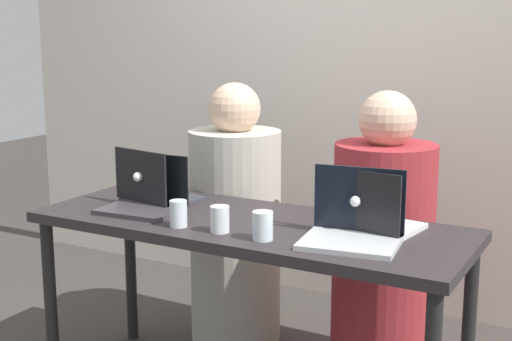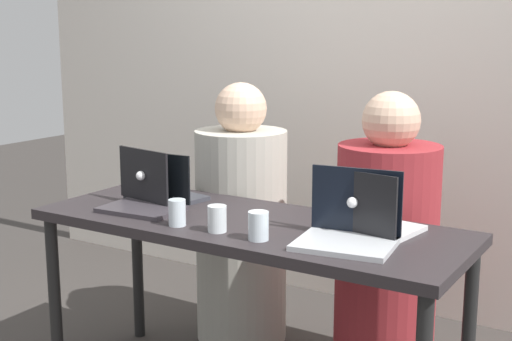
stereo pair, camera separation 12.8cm
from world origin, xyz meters
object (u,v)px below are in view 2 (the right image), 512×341
(person_on_right, at_px, (386,253))
(water_glass_center, at_px, (217,220))
(water_glass_left, at_px, (177,214))
(laptop_back_left, at_px, (159,190))
(laptop_front_left, at_px, (147,197))
(water_glass_right, at_px, (258,228))
(laptop_back_right, at_px, (366,218))
(person_on_left, at_px, (241,227))
(laptop_front_right, at_px, (349,228))

(person_on_right, distance_m, water_glass_center, 0.82)
(person_on_right, height_order, water_glass_left, person_on_right)
(laptop_back_left, distance_m, water_glass_left, 0.38)
(water_glass_center, bearing_deg, laptop_back_left, 152.58)
(laptop_front_left, relative_size, water_glass_right, 3.22)
(laptop_back_right, bearing_deg, person_on_right, -71.21)
(person_on_left, height_order, laptop_front_right, person_on_left)
(laptop_front_left, height_order, water_glass_center, laptop_front_left)
(person_on_left, height_order, water_glass_left, person_on_left)
(person_on_left, distance_m, person_on_right, 0.71)
(water_glass_center, bearing_deg, person_on_right, 61.88)
(person_on_right, distance_m, laptop_front_right, 0.63)
(water_glass_center, bearing_deg, laptop_front_left, 164.13)
(water_glass_left, bearing_deg, laptop_back_right, 24.61)
(water_glass_left, bearing_deg, person_on_right, 52.51)
(person_on_right, relative_size, water_glass_right, 12.22)
(laptop_back_right, distance_m, laptop_front_right, 0.15)
(laptop_front_right, bearing_deg, person_on_left, 136.27)
(person_on_left, height_order, laptop_back_left, person_on_left)
(laptop_front_left, distance_m, water_glass_center, 0.43)
(person_on_right, xyz_separation_m, laptop_back_left, (-0.83, -0.45, 0.26))
(laptop_front_left, height_order, water_glass_right, laptop_front_left)
(laptop_back_right, xyz_separation_m, water_glass_left, (-0.62, -0.28, -0.01))
(laptop_front_left, bearing_deg, laptop_back_right, 6.61)
(laptop_front_right, bearing_deg, person_on_right, 90.37)
(laptop_back_right, height_order, laptop_front_right, laptop_front_right)
(laptop_front_left, bearing_deg, water_glass_left, -30.94)
(water_glass_center, bearing_deg, person_on_left, 116.53)
(laptop_back_right, relative_size, water_glass_center, 3.75)
(laptop_back_right, bearing_deg, person_on_left, -19.71)
(water_glass_left, distance_m, water_glass_center, 0.17)
(person_on_left, xyz_separation_m, laptop_front_left, (-0.07, -0.57, 0.25))
(water_glass_right, bearing_deg, water_glass_center, 177.25)
(laptop_back_right, relative_size, laptop_front_right, 1.01)
(laptop_front_right, bearing_deg, water_glass_right, -163.77)
(person_on_right, relative_size, water_glass_left, 12.41)
(water_glass_right, bearing_deg, laptop_back_right, 45.87)
(person_on_left, bearing_deg, water_glass_right, 132.36)
(laptop_front_left, relative_size, water_glass_center, 3.37)
(person_on_left, bearing_deg, water_glass_left, 109.74)
(person_on_left, relative_size, person_on_right, 1.01)
(person_on_right, relative_size, laptop_back_left, 3.67)
(person_on_right, height_order, laptop_front_left, person_on_right)
(laptop_back_left, relative_size, water_glass_center, 3.48)
(laptop_back_right, distance_m, water_glass_left, 0.68)
(laptop_front_right, xyz_separation_m, water_glass_right, (-0.28, -0.12, -0.01))
(person_on_left, relative_size, laptop_front_right, 3.47)
(person_on_right, height_order, laptop_front_right, person_on_right)
(laptop_front_right, bearing_deg, water_glass_left, -176.44)
(laptop_back_right, height_order, water_glass_right, laptop_back_right)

